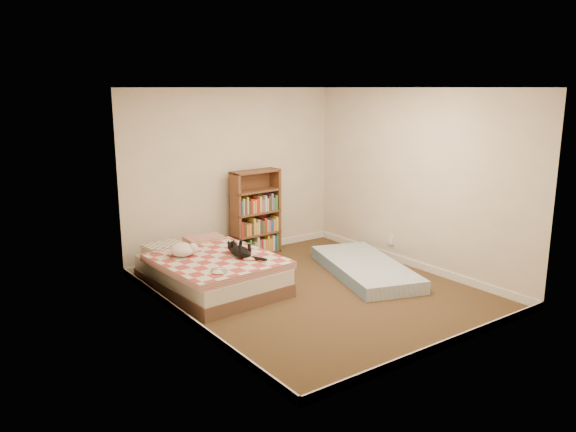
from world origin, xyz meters
TOP-DOWN VIEW (x-y plane):
  - room at (0.00, 0.00)m, footprint 3.51×4.01m
  - bed at (-1.01, 0.90)m, footprint 1.43×1.90m
  - bookshelf at (0.25, 1.81)m, footprint 0.80×0.31m
  - floor_mattress at (0.96, 0.13)m, footprint 1.42×2.10m
  - black_cat at (-0.74, 0.62)m, footprint 0.24×0.69m
  - white_dog at (-1.31, 1.03)m, footprint 0.35×0.38m

SIDE VIEW (x-z plane):
  - floor_mattress at x=0.96m, z-range 0.00..0.17m
  - bed at x=-1.01m, z-range -0.02..0.47m
  - bookshelf at x=0.25m, z-range -0.15..1.15m
  - black_cat at x=-0.74m, z-range 0.43..0.59m
  - white_dog at x=-1.31m, z-range 0.44..0.60m
  - room at x=0.00m, z-range -0.06..2.45m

